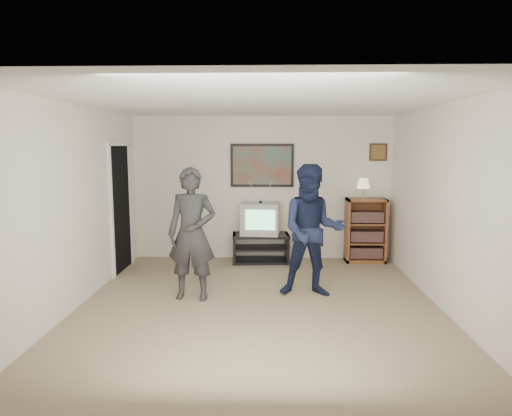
# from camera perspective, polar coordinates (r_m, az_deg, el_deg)

# --- Properties ---
(room_shell) EXTENTS (4.51, 5.00, 2.51)m
(room_shell) POSITION_cam_1_polar(r_m,az_deg,el_deg) (5.87, 0.41, 0.53)
(room_shell) COLOR #77624B
(room_shell) RESTS_ON ground
(media_stand) EXTENTS (1.00, 0.60, 0.48)m
(media_stand) POSITION_cam_1_polar(r_m,az_deg,el_deg) (7.91, 0.59, -4.98)
(media_stand) COLOR black
(media_stand) RESTS_ON room_shell
(crt_television) EXTENTS (0.68, 0.59, 0.54)m
(crt_television) POSITION_cam_1_polar(r_m,az_deg,el_deg) (7.81, 0.57, -1.32)
(crt_television) COLOR #AEAEA9
(crt_television) RESTS_ON media_stand
(bookshelf) EXTENTS (0.67, 0.38, 1.10)m
(bookshelf) POSITION_cam_1_polar(r_m,az_deg,el_deg) (8.06, 13.52, -2.73)
(bookshelf) COLOR brown
(bookshelf) RESTS_ON room_shell
(table_lamp) EXTENTS (0.22, 0.22, 0.35)m
(table_lamp) POSITION_cam_1_polar(r_m,az_deg,el_deg) (7.93, 13.26, 2.38)
(table_lamp) COLOR #FEF6C1
(table_lamp) RESTS_ON bookshelf
(person_tall) EXTENTS (0.66, 0.46, 1.72)m
(person_tall) POSITION_cam_1_polar(r_m,az_deg,el_deg) (5.96, -8.02, -3.22)
(person_tall) COLOR #29292B
(person_tall) RESTS_ON room_shell
(person_short) EXTENTS (0.88, 0.70, 1.76)m
(person_short) POSITION_cam_1_polar(r_m,az_deg,el_deg) (6.06, 7.05, -2.84)
(person_short) COLOR #141B37
(person_short) RESTS_ON room_shell
(controller_left) EXTENTS (0.07, 0.13, 0.04)m
(controller_left) POSITION_cam_1_polar(r_m,az_deg,el_deg) (6.15, -7.50, -0.59)
(controller_left) COLOR white
(controller_left) RESTS_ON person_tall
(controller_right) EXTENTS (0.05, 0.13, 0.04)m
(controller_right) POSITION_cam_1_polar(r_m,az_deg,el_deg) (6.29, 7.14, -1.26)
(controller_right) COLOR white
(controller_right) RESTS_ON person_short
(poster) EXTENTS (1.10, 0.03, 0.75)m
(poster) POSITION_cam_1_polar(r_m,az_deg,el_deg) (7.96, 0.77, 5.34)
(poster) COLOR black
(poster) RESTS_ON room_shell
(air_vent) EXTENTS (0.28, 0.02, 0.14)m
(air_vent) POSITION_cam_1_polar(r_m,az_deg,el_deg) (7.99, -3.21, 7.49)
(air_vent) COLOR white
(air_vent) RESTS_ON room_shell
(small_picture) EXTENTS (0.30, 0.03, 0.30)m
(small_picture) POSITION_cam_1_polar(r_m,az_deg,el_deg) (8.17, 15.03, 6.75)
(small_picture) COLOR #3D2813
(small_picture) RESTS_ON room_shell
(doorway) EXTENTS (0.03, 0.85, 2.00)m
(doorway) POSITION_cam_1_polar(r_m,az_deg,el_deg) (7.53, -16.62, -0.10)
(doorway) COLOR black
(doorway) RESTS_ON room_shell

